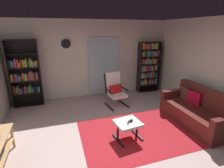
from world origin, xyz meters
The scene contains 12 objects.
ground_plane centered at (0.00, 0.00, 0.00)m, with size 7.02×7.02×0.00m, color #BCA19D.
wall_back centered at (0.00, 2.90, 1.30)m, with size 5.60×0.06×2.60m, color silver.
glass_door_panel centered at (0.40, 2.83, 1.05)m, with size 1.10×0.01×2.00m, color silver.
area_rug centered at (0.40, 0.18, 0.00)m, with size 2.44×1.86×0.01m, color #A41C24.
bookshelf_near_tv centered at (-2.11, 2.65, 0.98)m, with size 0.84×0.30×2.02m.
bookshelf_near_sofa centered at (2.06, 2.67, 0.99)m, with size 0.81×0.30×1.85m.
leather_sofa centered at (2.09, 0.17, 0.32)m, with size 0.82×1.84×0.89m.
lounge_armchair centered at (0.47, 1.82, 0.53)m, with size 0.64×0.72×1.02m.
ottoman centered at (0.16, 0.08, 0.33)m, with size 0.58×0.54×0.40m.
tv_remote centered at (0.16, 0.05, 0.41)m, with size 0.04×0.14×0.02m, color black.
cell_phone centered at (0.24, 0.09, 0.40)m, with size 0.07×0.14×0.01m, color black.
wall_clock centered at (-0.85, 2.82, 1.85)m, with size 0.29×0.03×0.29m.
Camera 1 is at (-1.15, -2.88, 2.29)m, focal length 27.35 mm.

